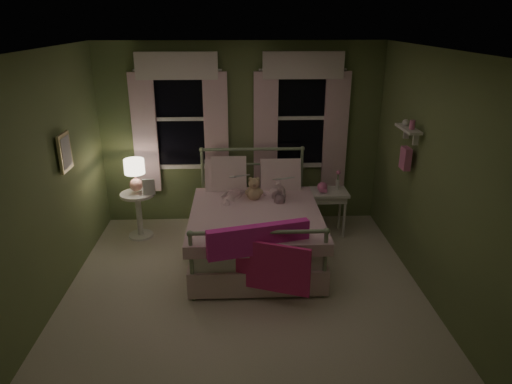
{
  "coord_description": "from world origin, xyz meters",
  "views": [
    {
      "loc": [
        -0.05,
        -4.31,
        2.89
      ],
      "look_at": [
        0.15,
        0.59,
        1.0
      ],
      "focal_mm": 32.0,
      "sensor_mm": 36.0,
      "label": 1
    }
  ],
  "objects_px": {
    "teddy_bear": "(254,190)",
    "nightstand_left": "(139,209)",
    "child_right": "(275,176)",
    "table_lamp": "(135,172)",
    "bed": "(254,228)",
    "child_left": "(232,174)",
    "nightstand_right": "(329,198)"
  },
  "relations": [
    {
      "from": "child_right",
      "to": "table_lamp",
      "type": "xyz_separation_m",
      "value": [
        -1.86,
        0.17,
        0.02
      ]
    },
    {
      "from": "bed",
      "to": "nightstand_right",
      "type": "distance_m",
      "value": 1.21
    },
    {
      "from": "child_right",
      "to": "teddy_bear",
      "type": "relative_size",
      "value": 2.24
    },
    {
      "from": "bed",
      "to": "nightstand_left",
      "type": "bearing_deg",
      "value": 159.18
    },
    {
      "from": "child_right",
      "to": "teddy_bear",
      "type": "bearing_deg",
      "value": 24.65
    },
    {
      "from": "child_left",
      "to": "bed",
      "type": "bearing_deg",
      "value": 137.68
    },
    {
      "from": "bed",
      "to": "nightstand_right",
      "type": "height_order",
      "value": "bed"
    },
    {
      "from": "bed",
      "to": "teddy_bear",
      "type": "distance_m",
      "value": 0.5
    },
    {
      "from": "child_right",
      "to": "teddy_bear",
      "type": "height_order",
      "value": "child_right"
    },
    {
      "from": "nightstand_left",
      "to": "nightstand_right",
      "type": "bearing_deg",
      "value": -0.6
    },
    {
      "from": "bed",
      "to": "teddy_bear",
      "type": "xyz_separation_m",
      "value": [
        0.01,
        0.27,
        0.42
      ]
    },
    {
      "from": "bed",
      "to": "child_left",
      "type": "xyz_separation_m",
      "value": [
        -0.27,
        0.43,
        0.59
      ]
    },
    {
      "from": "nightstand_left",
      "to": "nightstand_right",
      "type": "relative_size",
      "value": 1.02
    },
    {
      "from": "child_left",
      "to": "table_lamp",
      "type": "distance_m",
      "value": 1.31
    },
    {
      "from": "child_right",
      "to": "nightstand_left",
      "type": "distance_m",
      "value": 1.94
    },
    {
      "from": "teddy_bear",
      "to": "nightstand_left",
      "type": "distance_m",
      "value": 1.66
    },
    {
      "from": "table_lamp",
      "to": "nightstand_right",
      "type": "height_order",
      "value": "table_lamp"
    },
    {
      "from": "child_left",
      "to": "nightstand_left",
      "type": "relative_size",
      "value": 1.21
    },
    {
      "from": "table_lamp",
      "to": "bed",
      "type": "bearing_deg",
      "value": -20.82
    },
    {
      "from": "nightstand_left",
      "to": "nightstand_right",
      "type": "xyz_separation_m",
      "value": [
        2.63,
        -0.03,
        0.13
      ]
    },
    {
      "from": "nightstand_left",
      "to": "nightstand_right",
      "type": "distance_m",
      "value": 2.63
    },
    {
      "from": "teddy_bear",
      "to": "table_lamp",
      "type": "relative_size",
      "value": 0.72
    },
    {
      "from": "bed",
      "to": "child_right",
      "type": "bearing_deg",
      "value": 56.58
    },
    {
      "from": "child_right",
      "to": "nightstand_right",
      "type": "relative_size",
      "value": 1.13
    },
    {
      "from": "bed",
      "to": "child_left",
      "type": "relative_size",
      "value": 2.58
    },
    {
      "from": "child_left",
      "to": "teddy_bear",
      "type": "relative_size",
      "value": 2.45
    },
    {
      "from": "teddy_bear",
      "to": "nightstand_right",
      "type": "bearing_deg",
      "value": 15.88
    },
    {
      "from": "child_left",
      "to": "nightstand_right",
      "type": "relative_size",
      "value": 1.23
    },
    {
      "from": "nightstand_left",
      "to": "table_lamp",
      "type": "xyz_separation_m",
      "value": [
        0.0,
        -0.0,
        0.54
      ]
    },
    {
      "from": "bed",
      "to": "nightstand_left",
      "type": "distance_m",
      "value": 1.69
    },
    {
      "from": "teddy_bear",
      "to": "table_lamp",
      "type": "xyz_separation_m",
      "value": [
        -1.58,
        0.33,
        0.16
      ]
    },
    {
      "from": "nightstand_left",
      "to": "table_lamp",
      "type": "distance_m",
      "value": 0.54
    }
  ]
}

